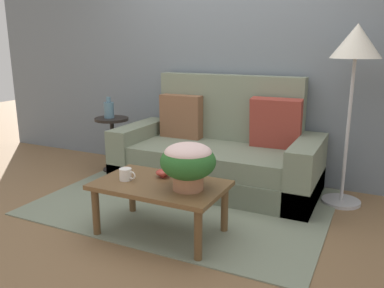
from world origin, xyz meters
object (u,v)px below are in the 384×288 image
(snack_bowl, at_px, (163,173))
(table_vase, at_px, (109,109))
(coffee_table, at_px, (160,190))
(side_table, at_px, (112,135))
(potted_plant, at_px, (188,161))
(couch, at_px, (218,155))
(floor_lamp, at_px, (355,55))
(coffee_mug, at_px, (126,174))

(snack_bowl, distance_m, table_vase, 1.57)
(table_vase, bearing_deg, coffee_table, -40.18)
(side_table, distance_m, potted_plant, 1.87)
(couch, xyz_separation_m, side_table, (-1.24, -0.07, 0.10))
(snack_bowl, bearing_deg, side_table, 141.52)
(couch, relative_size, snack_bowl, 17.07)
(side_table, height_order, floor_lamp, floor_lamp)
(couch, relative_size, table_vase, 8.66)
(table_vase, bearing_deg, side_table, 31.26)
(side_table, bearing_deg, floor_lamp, 3.09)
(coffee_table, bearing_deg, coffee_mug, -167.94)
(couch, distance_m, coffee_table, 1.16)
(coffee_mug, bearing_deg, table_vase, 131.75)
(potted_plant, bearing_deg, couch, 102.20)
(coffee_table, xyz_separation_m, table_vase, (-1.27, 1.08, 0.36))
(couch, bearing_deg, snack_bowl, -91.71)
(coffee_table, xyz_separation_m, snack_bowl, (-0.05, 0.13, 0.09))
(couch, bearing_deg, floor_lamp, 2.70)
(floor_lamp, relative_size, coffee_mug, 11.51)
(couch, bearing_deg, coffee_table, -89.22)
(coffee_table, distance_m, table_vase, 1.70)
(couch, height_order, coffee_mug, couch)
(floor_lamp, distance_m, table_vase, 2.51)
(floor_lamp, relative_size, snack_bowl, 13.41)
(floor_lamp, bearing_deg, coffee_mug, -138.19)
(snack_bowl, height_order, table_vase, table_vase)
(couch, distance_m, snack_bowl, 1.04)
(coffee_mug, relative_size, table_vase, 0.59)
(couch, distance_m, potted_plant, 1.25)
(coffee_table, height_order, coffee_mug, coffee_mug)
(side_table, xyz_separation_m, table_vase, (-0.02, -0.01, 0.28))
(side_table, distance_m, table_vase, 0.28)
(coffee_mug, height_order, snack_bowl, coffee_mug)
(floor_lamp, bearing_deg, potted_plant, -126.61)
(couch, height_order, potted_plant, couch)
(potted_plant, bearing_deg, coffee_table, 174.81)
(floor_lamp, relative_size, table_vase, 6.80)
(floor_lamp, distance_m, snack_bowl, 1.85)
(coffee_table, xyz_separation_m, floor_lamp, (1.16, 1.22, 0.96))
(floor_lamp, height_order, potted_plant, floor_lamp)
(coffee_table, xyz_separation_m, coffee_mug, (-0.26, -0.06, 0.10))
(floor_lamp, distance_m, potted_plant, 1.70)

